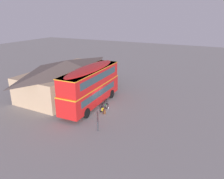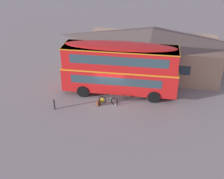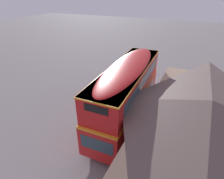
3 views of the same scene
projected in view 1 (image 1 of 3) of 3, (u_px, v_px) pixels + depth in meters
ground_plane at (96, 109)px, 25.18m from camera, size 120.00×120.00×0.00m
double_decker_bus at (91, 85)px, 25.31m from camera, size 10.33×2.88×4.79m
touring_bicycle at (104, 108)px, 24.60m from camera, size 1.77×0.46×0.99m
backpack_on_ground at (104, 112)px, 23.85m from camera, size 0.37×0.39×0.52m
water_bottle_clear_plastic at (108, 108)px, 25.20m from camera, size 0.08×0.08×0.26m
pub_building at (67, 76)px, 29.72m from camera, size 14.18×7.24×4.60m
kerb_bollard at (98, 126)px, 20.26m from camera, size 0.16×0.16×0.97m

